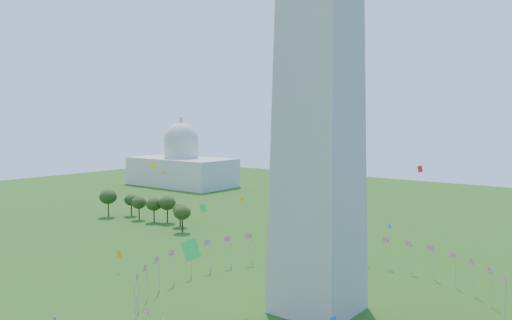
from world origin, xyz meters
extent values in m
cylinder|color=silver|center=(34.64, 70.00, 4.50)|extent=(0.24, 0.24, 9.00)
cylinder|color=silver|center=(30.64, 75.71, 4.50)|extent=(0.24, 0.24, 9.00)
cylinder|color=silver|center=(25.71, 80.64, 4.50)|extent=(0.24, 0.24, 9.00)
cylinder|color=silver|center=(20.00, 84.64, 4.50)|extent=(0.24, 0.24, 9.00)
cylinder|color=silver|center=(13.68, 87.59, 4.50)|extent=(0.24, 0.24, 9.00)
cylinder|color=silver|center=(6.95, 89.39, 4.50)|extent=(0.24, 0.24, 9.00)
cylinder|color=silver|center=(0.00, 90.00, 4.50)|extent=(0.24, 0.24, 9.00)
cylinder|color=silver|center=(-6.95, 89.39, 4.50)|extent=(0.24, 0.24, 9.00)
cylinder|color=silver|center=(-13.68, 87.59, 4.50)|extent=(0.24, 0.24, 9.00)
cylinder|color=silver|center=(-20.00, 84.64, 4.50)|extent=(0.24, 0.24, 9.00)
cylinder|color=silver|center=(-25.71, 80.64, 4.50)|extent=(0.24, 0.24, 9.00)
cylinder|color=silver|center=(-30.64, 75.71, 4.50)|extent=(0.24, 0.24, 9.00)
cylinder|color=silver|center=(-34.64, 70.00, 4.50)|extent=(0.24, 0.24, 9.00)
cylinder|color=silver|center=(-37.59, 63.68, 4.50)|extent=(0.24, 0.24, 9.00)
cylinder|color=silver|center=(-39.39, 56.95, 4.50)|extent=(0.24, 0.24, 9.00)
cylinder|color=silver|center=(-40.00, 50.00, 4.50)|extent=(0.24, 0.24, 9.00)
cylinder|color=silver|center=(-39.39, 43.05, 4.50)|extent=(0.24, 0.24, 9.00)
cylinder|color=silver|center=(-37.59, 36.32, 4.50)|extent=(0.24, 0.24, 9.00)
cylinder|color=silver|center=(-34.64, 30.00, 4.50)|extent=(0.24, 0.24, 9.00)
cylinder|color=silver|center=(-30.64, 24.29, 4.50)|extent=(0.24, 0.24, 9.00)
cylinder|color=silver|center=(-25.71, 19.36, 4.50)|extent=(0.24, 0.24, 9.00)
cylinder|color=silver|center=(-20.00, 15.36, 4.50)|extent=(0.24, 0.24, 9.00)
imported|color=gray|center=(-39.50, 9.42, 0.90)|extent=(1.29, 1.30, 1.80)
plane|color=green|center=(23.49, -12.52, 30.83)|extent=(1.40, 2.19, 2.12)
plane|color=yellow|center=(-19.98, 20.18, 33.88)|extent=(0.59, 1.81, 1.74)
plane|color=orange|center=(-53.50, 52.82, 27.34)|extent=(0.52, 1.75, 1.76)
plane|color=orange|center=(-17.45, 44.51, 24.31)|extent=(1.13, 0.26, 1.16)
plane|color=green|center=(-6.92, 20.61, 26.72)|extent=(1.76, 0.72, 1.71)
plane|color=red|center=(24.42, 44.79, 33.92)|extent=(0.63, 1.30, 1.45)
plane|color=orange|center=(-58.79, 40.23, 5.00)|extent=(1.28, 1.63, 1.96)
plane|color=blue|center=(24.47, 31.38, 25.69)|extent=(0.99, 0.83, 1.07)
ellipsoid|color=#344F1A|center=(-129.21, 87.07, 5.93)|extent=(7.59, 7.59, 11.85)
ellipsoid|color=#344F1A|center=(-122.85, 94.67, 4.79)|extent=(6.13, 6.13, 9.58)
ellipsoid|color=#344F1A|center=(-113.10, 91.07, 4.92)|extent=(6.29, 6.29, 9.83)
ellipsoid|color=#344F1A|center=(-104.02, 91.62, 5.07)|extent=(6.49, 6.49, 10.15)
ellipsoid|color=#344F1A|center=(-98.88, 94.41, 5.53)|extent=(7.07, 7.07, 11.05)
ellipsoid|color=#344F1A|center=(-89.01, 92.21, 4.59)|extent=(5.87, 5.87, 9.17)
ellipsoid|color=#344F1A|center=(-80.81, 85.62, 5.09)|extent=(6.52, 6.52, 10.19)
camera|label=1|loc=(56.26, -44.76, 42.91)|focal=35.00mm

